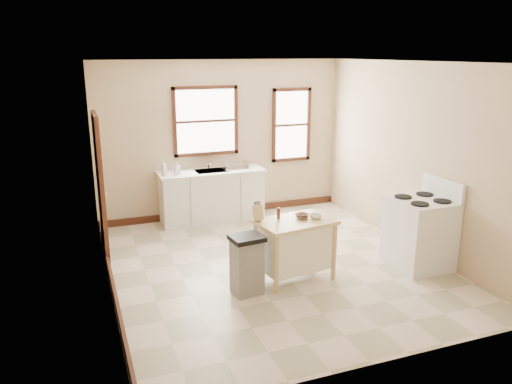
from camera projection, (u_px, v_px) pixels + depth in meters
floor at (274, 265)px, 7.09m from camera, size 5.00×5.00×0.00m
ceiling at (277, 62)px, 6.33m from camera, size 5.00×5.00×0.00m
wall_back at (222, 140)px, 8.97m from camera, size 4.50×0.04×2.80m
wall_left at (102, 184)px, 5.96m from camera, size 0.04×5.00×2.80m
wall_right at (414, 157)px, 7.47m from camera, size 0.04×5.00×2.80m
window_main at (206, 121)px, 8.75m from camera, size 1.17×0.06×1.22m
window_side at (291, 125)px, 9.35m from camera, size 0.77×0.06×1.37m
door_left at (100, 186)px, 7.24m from camera, size 0.06×0.90×2.10m
baseboard_back at (224, 211)px, 9.30m from camera, size 4.50×0.04×0.12m
baseboard_left at (113, 286)px, 6.33m from camera, size 0.04×5.00×0.12m
sink_counter at (212, 196)px, 8.85m from camera, size 1.86×0.62×0.92m
faucet at (208, 162)px, 8.86m from camera, size 0.03×0.03×0.22m
soap_bottle_a at (164, 168)px, 8.33m from camera, size 0.11×0.11×0.26m
soap_bottle_b at (177, 168)px, 8.45m from camera, size 0.11×0.11×0.21m
dish_rack at (235, 166)px, 8.86m from camera, size 0.52×0.45×0.11m
kitchen_island at (295, 249)px, 6.59m from camera, size 1.07×0.77×0.81m
knife_block at (258, 213)px, 6.45m from camera, size 0.11×0.11×0.20m
pepper_grinder at (278, 213)px, 6.53m from camera, size 0.06×0.06×0.15m
bowl_a at (302, 217)px, 6.54m from camera, size 0.21×0.21×0.04m
bowl_b at (302, 215)px, 6.62m from camera, size 0.22×0.22×0.04m
bowl_c at (316, 216)px, 6.55m from camera, size 0.20×0.20×0.05m
trash_bin at (247, 265)px, 6.17m from camera, size 0.43×0.37×0.76m
gas_stove at (420, 224)px, 6.90m from camera, size 0.78×0.80×1.25m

